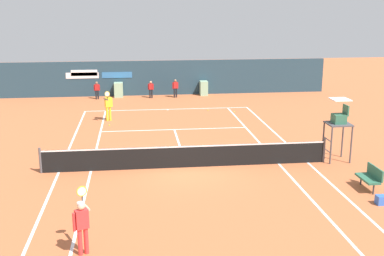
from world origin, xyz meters
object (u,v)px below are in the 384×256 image
Objects in this scene: player_on_baseline at (108,104)px; tennis_ball_by_sideline at (109,125)px; player_bench at (370,176)px; player_near_side at (82,222)px; tennis_ball_near_service_line at (234,112)px; tennis_ball_mid_court at (208,110)px; ball_kid_centre_post at (151,88)px; ball_kid_right_post at (175,87)px; ball_kid_left_post at (97,89)px; umpire_chair at (339,121)px.

player_on_baseline is 27.35× the size of tennis_ball_by_sideline.
player_on_baseline reaches higher than player_bench.
player_near_side is at bearing -90.22° from tennis_ball_by_sideline.
player_on_baseline reaches higher than tennis_ball_near_service_line.
player_near_side reaches higher than tennis_ball_mid_court.
player_bench is at bearing -47.41° from tennis_ball_by_sideline.
player_bench is at bearing -80.21° from tennis_ball_near_service_line.
ball_kid_right_post reaches higher than ball_kid_centre_post.
tennis_ball_near_service_line is at bearing 167.48° from player_on_baseline.
tennis_ball_mid_court is (7.36, -4.83, -0.70)m from ball_kid_left_post.
ball_kid_right_post is (1.79, 0.00, 0.05)m from ball_kid_centre_post.
umpire_chair is 3.70m from player_bench.
player_near_side reaches higher than ball_kid_left_post.
ball_kid_centre_post is at bearing 179.41° from ball_kid_left_post.
tennis_ball_near_service_line is 1.70m from tennis_ball_mid_court.
player_on_baseline reaches higher than tennis_ball_mid_court.
tennis_ball_near_service_line is (3.29, -5.44, -0.74)m from ball_kid_right_post.
tennis_ball_by_sideline is 1.00× the size of tennis_ball_near_service_line.
tennis_ball_by_sideline is (0.08, -1.26, -0.95)m from player_on_baseline.
ball_kid_right_post reaches higher than tennis_ball_mid_court.
player_near_side is 26.28× the size of tennis_ball_mid_court.
player_near_side reaches higher than tennis_ball_near_service_line.
player_bench is 19.87m from ball_kid_right_post.
player_bench reaches higher than tennis_ball_by_sideline.
ball_kid_right_post is 19.71× the size of tennis_ball_by_sideline.
ball_kid_right_post reaches higher than tennis_ball_by_sideline.
tennis_ball_mid_court is at bearing 175.12° from player_on_baseline.
ball_kid_left_post is (-1.14, 6.81, -0.25)m from player_on_baseline.
umpire_chair is 40.63× the size of tennis_ball_by_sideline.
ball_kid_left_post is at bearing 30.68° from player_bench.
player_on_baseline is 27.35× the size of tennis_ball_near_service_line.
tennis_ball_mid_court is (-4.09, 10.75, -1.76)m from umpire_chair.
player_bench is 0.91× the size of ball_kid_left_post.
tennis_ball_mid_court is (6.20, 17.87, -0.90)m from player_near_side.
ball_kid_right_post is (4.53, 6.81, -0.22)m from player_on_baseline.
player_near_side is 26.28× the size of tennis_ball_near_service_line.
player_on_baseline is at bearing 68.47° from ball_kid_centre_post.
player_bench is 14.76m from tennis_ball_mid_court.
tennis_ball_by_sideline is 6.95m from tennis_ball_mid_court.
player_on_baseline is 7.99m from tennis_ball_near_service_line.
ball_kid_centre_post is 18.43× the size of tennis_ball_near_service_line.
player_on_baseline is at bearing 39.72° from player_bench.
player_bench is 22.15m from ball_kid_left_post.
umpire_chair reaches higher than ball_kid_centre_post.
ball_kid_left_post is 0.95× the size of ball_kid_right_post.
tennis_ball_mid_court is at bearing 126.17° from ball_kid_centre_post.
ball_kid_right_post is 5.18m from tennis_ball_mid_court.
ball_kid_right_post is at bearing 109.32° from tennis_ball_mid_court.
ball_kid_left_post reaches higher than tennis_ball_by_sideline.
player_near_side is at bearing 68.46° from ball_kid_right_post.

